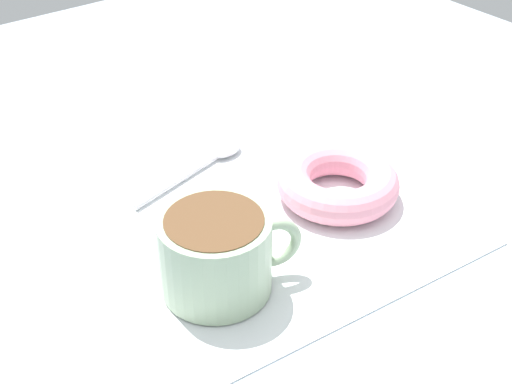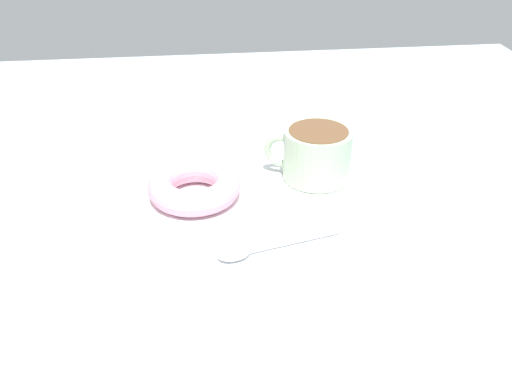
# 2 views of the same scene
# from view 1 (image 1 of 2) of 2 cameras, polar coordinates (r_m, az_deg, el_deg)

# --- Properties ---
(ground_plane) EXTENTS (1.20, 1.20, 0.02)m
(ground_plane) POSITION_cam_1_polar(r_m,az_deg,el_deg) (0.64, -0.90, -3.85)
(ground_plane) COLOR #99A8B7
(napkin) EXTENTS (0.34, 0.34, 0.00)m
(napkin) POSITION_cam_1_polar(r_m,az_deg,el_deg) (0.66, -0.00, -1.53)
(napkin) COLOR white
(napkin) RESTS_ON ground_plane
(coffee_cup) EXTENTS (0.11, 0.09, 0.07)m
(coffee_cup) POSITION_cam_1_polar(r_m,az_deg,el_deg) (0.55, -3.12, -4.83)
(coffee_cup) COLOR #9EB793
(coffee_cup) RESTS_ON napkin
(donut) EXTENTS (0.11, 0.11, 0.03)m
(donut) POSITION_cam_1_polar(r_m,az_deg,el_deg) (0.67, 6.56, 0.77)
(donut) COLOR pink
(donut) RESTS_ON napkin
(spoon) EXTENTS (0.15, 0.05, 0.01)m
(spoon) POSITION_cam_1_polar(r_m,az_deg,el_deg) (0.72, -3.56, 2.69)
(spoon) COLOR silver
(spoon) RESTS_ON napkin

